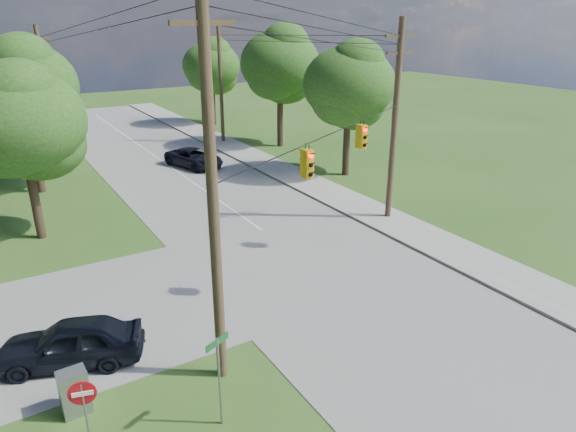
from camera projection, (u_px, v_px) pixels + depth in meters
ground at (348, 336)px, 17.96m from camera, size 140.00×140.00×0.00m
main_road at (315, 267)px, 22.91m from camera, size 10.00×100.00×0.03m
sidewalk_east at (424, 236)px, 26.13m from camera, size 2.60×100.00×0.12m
pole_sw at (212, 184)px, 13.81m from camera, size 2.00×0.32×12.00m
pole_ne at (395, 120)px, 26.67m from camera, size 2.00×0.32×10.50m
pole_north_e at (221, 83)px, 44.35m from camera, size 2.00×0.32×10.00m
pole_north_w at (47, 95)px, 37.64m from camera, size 2.00×0.32×10.00m
power_lines at (234, 46)px, 24.60m from camera, size 13.93×29.62×4.93m
traffic_signals at (337, 148)px, 20.75m from camera, size 4.91×3.27×1.05m
tree_w_near at (20, 121)px, 23.93m from camera, size 6.00×6.00×8.40m
tree_w_mid at (23, 87)px, 30.56m from camera, size 6.40×6.40×9.22m
tree_e_near at (349, 85)px, 34.27m from camera, size 6.20×6.20×8.81m
tree_e_mid at (280, 64)px, 42.26m from camera, size 6.60×6.60×9.64m
tree_e_far at (211, 66)px, 51.71m from camera, size 5.80×5.80×8.32m
car_cross_dark at (71, 342)px, 16.30m from camera, size 4.77×3.26×1.51m
car_main_north at (194, 158)px, 38.15m from camera, size 3.68×5.33×1.35m
control_cabinet at (74, 392)px, 14.26m from camera, size 0.78×0.58×1.37m
do_not_enter_sign at (83, 400)px, 12.74m from camera, size 0.68×0.22×2.10m
street_name_sign at (219, 371)px, 13.48m from camera, size 0.77×0.36×2.75m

